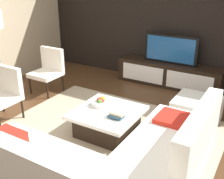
% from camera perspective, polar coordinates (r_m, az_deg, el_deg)
% --- Properties ---
extents(ground_plane, '(14.00, 14.00, 0.00)m').
position_cam_1_polar(ground_plane, '(4.15, -0.45, -9.93)').
color(ground_plane, '#4C301C').
extents(feature_wall_back, '(6.40, 0.12, 2.80)m').
position_cam_1_polar(feature_wall_back, '(6.02, 13.37, 14.21)').
color(feature_wall_back, black).
rests_on(feature_wall_back, ground).
extents(area_rug, '(3.20, 2.70, 0.01)m').
position_cam_1_polar(area_rug, '(4.19, -1.64, -9.49)').
color(area_rug, tan).
rests_on(area_rug, ground).
extents(media_console, '(2.19, 0.45, 0.50)m').
position_cam_1_polar(media_console, '(6.01, 11.47, 3.03)').
color(media_console, black).
rests_on(media_console, ground).
extents(television, '(1.12, 0.06, 0.59)m').
position_cam_1_polar(television, '(5.85, 11.89, 8.06)').
color(television, black).
rests_on(television, media_console).
extents(sectional_couch, '(2.31, 2.34, 0.84)m').
position_cam_1_polar(sectional_couch, '(3.16, -0.83, -15.42)').
color(sectional_couch, white).
rests_on(sectional_couch, ground).
extents(coffee_table, '(0.93, 0.93, 0.38)m').
position_cam_1_polar(coffee_table, '(4.16, -0.93, -6.57)').
color(coffee_table, black).
rests_on(coffee_table, ground).
extents(accent_chair_near, '(0.57, 0.54, 0.87)m').
position_cam_1_polar(accent_chair_near, '(4.80, -21.40, -0.28)').
color(accent_chair_near, black).
rests_on(accent_chair_near, ground).
extents(ottoman, '(0.70, 0.70, 0.40)m').
position_cam_1_polar(ottoman, '(4.68, 16.93, -4.16)').
color(ottoman, white).
rests_on(ottoman, ground).
extents(fruit_bowl, '(0.28, 0.28, 0.13)m').
position_cam_1_polar(fruit_bowl, '(4.22, -2.31, -2.67)').
color(fruit_bowl, silver).
rests_on(fruit_bowl, coffee_table).
extents(accent_chair_far, '(0.54, 0.53, 0.87)m').
position_cam_1_polar(accent_chair_far, '(5.71, -12.83, 4.37)').
color(accent_chair_far, black).
rests_on(accent_chair_far, ground).
extents(book_stack, '(0.22, 0.16, 0.08)m').
position_cam_1_polar(book_stack, '(3.87, 0.89, -5.29)').
color(book_stack, '#2D516B').
rests_on(book_stack, coffee_table).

